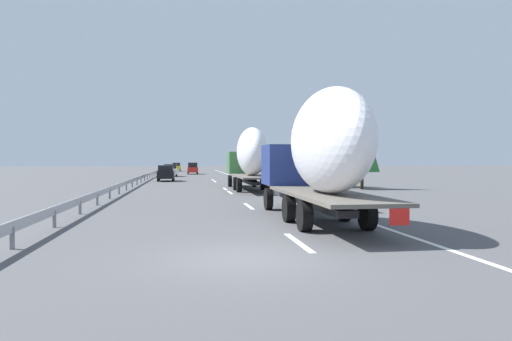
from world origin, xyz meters
TOP-DOWN VIEW (x-y plane):
  - ground_plane at (40.00, 0.00)m, footprint 260.00×260.00m
  - lane_stripe_0 at (2.00, -1.80)m, footprint 3.20×0.20m
  - lane_stripe_1 at (12.72, -1.80)m, footprint 3.20×0.20m
  - lane_stripe_2 at (23.07, -1.80)m, footprint 3.20×0.20m
  - lane_stripe_3 at (27.33, -1.80)m, footprint 3.20×0.20m
  - lane_stripe_4 at (40.77, -1.80)m, footprint 3.20×0.20m
  - lane_stripe_5 at (45.14, -1.80)m, footprint 3.20×0.20m
  - edge_line_right at (45.00, -5.50)m, footprint 110.00×0.20m
  - truck_lead at (25.55, -3.60)m, footprint 13.38×2.55m
  - truck_trailing at (5.96, -3.60)m, footprint 12.60×2.55m
  - car_black_suv at (42.50, 3.59)m, footprint 4.15×1.84m
  - car_white_van at (57.71, 3.56)m, footprint 4.17×1.91m
  - car_red_compact at (68.45, 0.22)m, footprint 4.19×1.74m
  - car_yellow_coupe at (89.94, 3.31)m, footprint 4.16×1.80m
  - road_sign at (48.05, -6.70)m, footprint 0.10×0.90m
  - tree_0 at (89.77, -12.52)m, footprint 3.36×3.36m
  - tree_1 at (29.02, -11.35)m, footprint 3.89×3.89m
  - tree_2 at (62.95, -9.69)m, footprint 3.89×3.89m
  - tree_3 at (25.70, -12.95)m, footprint 2.83×2.83m
  - tree_4 at (85.47, -12.52)m, footprint 3.97×3.97m
  - tree_5 at (81.34, -13.46)m, footprint 2.81×2.81m
  - guardrail_median at (43.00, 6.00)m, footprint 94.00×0.10m

SIDE VIEW (x-z plane):
  - ground_plane at x=40.00m, z-range 0.00..0.00m
  - lane_stripe_0 at x=2.00m, z-range 0.00..0.01m
  - lane_stripe_1 at x=12.72m, z-range 0.00..0.01m
  - lane_stripe_2 at x=23.07m, z-range 0.00..0.01m
  - lane_stripe_3 at x=27.33m, z-range 0.00..0.01m
  - lane_stripe_4 at x=40.77m, z-range 0.00..0.01m
  - lane_stripe_5 at x=45.14m, z-range 0.00..0.01m
  - edge_line_right at x=45.00m, z-range 0.00..0.01m
  - guardrail_median at x=43.00m, z-range 0.20..0.96m
  - car_white_van at x=57.71m, z-range 0.02..1.80m
  - car_black_suv at x=42.50m, z-range 0.02..1.81m
  - car_yellow_coupe at x=89.94m, z-range 0.01..1.82m
  - car_red_compact at x=68.45m, z-range -0.01..1.94m
  - road_sign at x=48.05m, z-range 0.61..3.77m
  - truck_lead at x=25.55m, z-range 0.24..5.10m
  - truck_trailing at x=5.96m, z-range 0.27..5.18m
  - tree_1 at x=29.02m, z-range 0.79..6.14m
  - tree_3 at x=25.70m, z-range 0.70..7.04m
  - tree_5 at x=81.34m, z-range 0.82..7.25m
  - tree_4 at x=85.47m, z-range 0.97..7.23m
  - tree_2 at x=62.95m, z-range 0.70..8.01m
  - tree_0 at x=89.77m, z-range 0.89..8.28m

